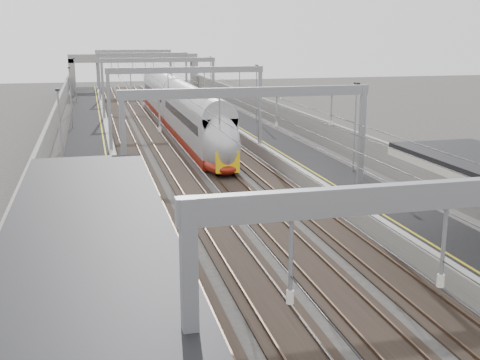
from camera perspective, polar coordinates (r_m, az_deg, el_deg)
platform_left at (r=53.25m, az=-14.03°, el=2.76°), size 4.00×120.00×1.00m
platform_right at (r=55.53m, az=2.72°, el=3.59°), size 4.00×120.00×1.00m
tracks at (r=53.90m, az=-5.47°, el=2.74°), size 11.40×140.00×0.20m
overhead_line at (r=59.63m, az=-6.57°, el=9.67°), size 13.00×140.00×6.60m
canopy_left at (r=11.55m, az=-14.23°, el=-13.01°), size 4.40×30.00×4.24m
overbridge at (r=107.76m, az=-10.02°, el=10.85°), size 22.00×2.20×6.90m
wall_left at (r=53.18m, az=-17.55°, el=3.72°), size 0.30×120.00×3.20m
wall_right at (r=56.35m, az=5.87°, el=4.81°), size 0.30×120.00×3.20m
train at (r=65.36m, az=-5.77°, el=6.51°), size 2.77×50.39×4.37m
signal_green at (r=82.89m, az=-12.27°, el=7.96°), size 0.32×0.32×3.48m
signal_red_near at (r=77.59m, az=-5.85°, el=7.83°), size 0.32×0.32×3.48m
signal_red_far at (r=75.83m, az=-3.95°, el=7.73°), size 0.32×0.32×3.48m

